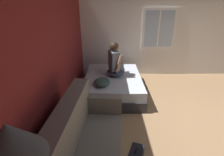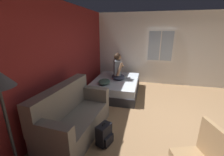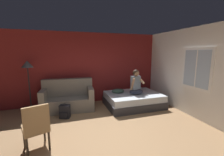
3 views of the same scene
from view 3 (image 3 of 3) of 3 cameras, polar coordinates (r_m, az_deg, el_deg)
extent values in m
plane|color=#93704C|center=(3.66, -1.79, -22.63)|extent=(40.00, 40.00, 0.00)
cube|color=maroon|center=(5.93, -9.66, 3.73)|extent=(10.70, 0.16, 2.70)
cube|color=silver|center=(4.84, 33.57, 0.91)|extent=(0.16, 6.98, 2.70)
cube|color=white|center=(5.02, 29.51, 3.08)|extent=(0.02, 1.04, 1.24)
cube|color=#9EB2C6|center=(5.01, 29.38, 3.08)|extent=(0.01, 0.88, 1.08)
cube|color=white|center=(5.01, 29.38, 3.08)|extent=(0.01, 0.04, 1.08)
cube|color=#2D2D33|center=(5.65, 8.02, -9.23)|extent=(1.96, 1.47, 0.26)
cube|color=silver|center=(5.58, 8.07, -6.90)|extent=(1.90, 1.42, 0.22)
cube|color=slate|center=(5.40, -16.31, -9.42)|extent=(1.76, 0.93, 0.44)
cube|color=slate|center=(5.55, -16.43, -3.33)|extent=(1.71, 0.37, 0.60)
cube|color=slate|center=(5.39, -24.63, -5.75)|extent=(0.24, 0.81, 0.32)
cube|color=slate|center=(5.30, -8.25, -5.19)|extent=(0.24, 0.81, 0.32)
cylinder|color=#382D23|center=(3.84, -24.34, -18.39)|extent=(0.04, 0.04, 0.40)
cylinder|color=#382D23|center=(3.80, -30.43, -19.26)|extent=(0.04, 0.04, 0.40)
cylinder|color=#382D23|center=(3.51, -22.80, -21.15)|extent=(0.04, 0.04, 0.40)
cylinder|color=#382D23|center=(3.46, -29.58, -22.19)|extent=(0.04, 0.04, 0.40)
cube|color=#9E7A51|center=(3.53, -27.11, -16.66)|extent=(0.58, 0.58, 0.10)
cube|color=#9E7A51|center=(3.23, -26.87, -13.48)|extent=(0.45, 0.21, 0.48)
ellipsoid|color=#383D51|center=(5.51, 9.19, -5.09)|extent=(0.64, 0.59, 0.16)
cube|color=slate|center=(5.46, 8.97, -1.76)|extent=(0.38, 0.30, 0.48)
cylinder|color=#936B4C|center=(5.29, 7.88, -2.33)|extent=(0.15, 0.23, 0.44)
cylinder|color=#936B4C|center=(5.51, 10.82, -0.64)|extent=(0.20, 0.38, 0.29)
sphere|color=#936B4C|center=(5.39, 9.22, 1.81)|extent=(0.21, 0.21, 0.21)
ellipsoid|color=black|center=(5.40, 9.07, 1.99)|extent=(0.29, 0.28, 0.23)
cube|color=black|center=(4.84, -17.51, -12.03)|extent=(0.34, 0.27, 0.40)
cube|color=black|center=(4.77, -17.93, -13.53)|extent=(0.24, 0.13, 0.18)
torus|color=black|center=(4.76, -17.64, -9.63)|extent=(0.09, 0.05, 0.09)
ellipsoid|color=#385147|center=(5.56, 2.24, -4.92)|extent=(0.50, 0.39, 0.14)
cube|color=#B7B7BC|center=(5.47, 13.11, -6.13)|extent=(0.16, 0.13, 0.01)
cylinder|color=black|center=(5.81, -28.27, -11.00)|extent=(0.28, 0.28, 0.03)
cylinder|color=black|center=(5.61, -28.88, -3.87)|extent=(0.04, 0.04, 1.45)
cone|color=#4C4C51|center=(5.49, -29.60, 4.64)|extent=(0.36, 0.36, 0.22)
camera|label=1|loc=(5.18, -38.96, 10.75)|focal=28.00mm
camera|label=2|loc=(4.45, -49.52, 7.89)|focal=24.00mm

